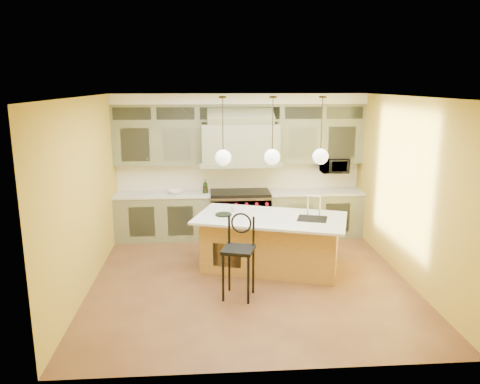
{
  "coord_description": "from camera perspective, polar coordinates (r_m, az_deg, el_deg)",
  "views": [
    {
      "loc": [
        -0.67,
        -7.04,
        3.09
      ],
      "look_at": [
        -0.11,
        0.7,
        1.29
      ],
      "focal_mm": 35.0,
      "sensor_mm": 36.0,
      "label": 1
    }
  ],
  "objects": [
    {
      "name": "oil_bottle_b",
      "position": [
        9.41,
        -4.25,
        0.53
      ],
      "size": [
        0.1,
        0.1,
        0.21
      ],
      "primitive_type": "imported",
      "rotation": [
        0.0,
        0.0,
        -0.07
      ],
      "color": "black",
      "rests_on": "back_cabinetry"
    },
    {
      "name": "counter_stool",
      "position": [
        6.86,
        -0.12,
        -7.15
      ],
      "size": [
        0.54,
        0.54,
        1.24
      ],
      "rotation": [
        0.0,
        0.0,
        -0.29
      ],
      "color": "black",
      "rests_on": "floor"
    },
    {
      "name": "pendant_right",
      "position": [
        7.8,
        9.79,
        4.5
      ],
      "size": [
        0.26,
        0.26,
        1.11
      ],
      "color": "#2D2319",
      "rests_on": "ceiling"
    },
    {
      "name": "pendant_left",
      "position": [
        7.58,
        -2.07,
        4.43
      ],
      "size": [
        0.26,
        0.26,
        1.11
      ],
      "color": "#2D2319",
      "rests_on": "ceiling"
    },
    {
      "name": "wall_left",
      "position": [
        7.45,
        -18.26,
        -0.29
      ],
      "size": [
        0.0,
        5.0,
        5.0
      ],
      "primitive_type": "plane",
      "rotation": [
        1.57,
        0.0,
        1.57
      ],
      "color": "gold",
      "rests_on": "ground"
    },
    {
      "name": "range",
      "position": [
        9.57,
        0.01,
        -2.7
      ],
      "size": [
        1.2,
        0.74,
        0.96
      ],
      "color": "silver",
      "rests_on": "floor"
    },
    {
      "name": "cup",
      "position": [
        8.12,
        -0.8,
        -2.01
      ],
      "size": [
        0.12,
        0.12,
        0.1
      ],
      "primitive_type": "imported",
      "rotation": [
        0.0,
        0.0,
        -0.05
      ],
      "color": "silver",
      "rests_on": "kitchen_island"
    },
    {
      "name": "microwave",
      "position": [
        9.79,
        11.44,
        3.19
      ],
      "size": [
        0.54,
        0.37,
        0.3
      ],
      "primitive_type": "imported",
      "color": "black",
      "rests_on": "back_cabinetry"
    },
    {
      "name": "fruit_bowl",
      "position": [
        9.45,
        -7.85,
        0.05
      ],
      "size": [
        0.33,
        0.33,
        0.07
      ],
      "primitive_type": "imported",
      "rotation": [
        0.0,
        0.0,
        -0.11
      ],
      "color": "white",
      "rests_on": "back_cabinetry"
    },
    {
      "name": "kitchen_island",
      "position": [
        8.0,
        3.81,
        -6.04
      ],
      "size": [
        2.75,
        2.0,
        1.35
      ],
      "rotation": [
        0.0,
        0.0,
        -0.32
      ],
      "color": "olive",
      "rests_on": "floor"
    },
    {
      "name": "oil_bottle_a",
      "position": [
        9.41,
        -4.25,
        0.72
      ],
      "size": [
        0.11,
        0.12,
        0.28
      ],
      "primitive_type": "imported",
      "rotation": [
        0.0,
        0.0,
        0.08
      ],
      "color": "black",
      "rests_on": "back_cabinetry"
    },
    {
      "name": "pendant_center",
      "position": [
        7.65,
        3.94,
        4.49
      ],
      "size": [
        0.26,
        0.26,
        1.11
      ],
      "color": "#2D2319",
      "rests_on": "ceiling"
    },
    {
      "name": "wall_right",
      "position": [
        7.89,
        19.64,
        0.33
      ],
      "size": [
        0.0,
        5.0,
        5.0
      ],
      "primitive_type": "plane",
      "rotation": [
        1.57,
        0.0,
        -1.57
      ],
      "color": "gold",
      "rests_on": "ground"
    },
    {
      "name": "floor",
      "position": [
        7.71,
        1.2,
        -10.52
      ],
      "size": [
        5.0,
        5.0,
        0.0
      ],
      "primitive_type": "plane",
      "color": "#58321E",
      "rests_on": "ground"
    },
    {
      "name": "wall_back",
      "position": [
        9.7,
        -0.15,
        3.36
      ],
      "size": [
        5.0,
        0.0,
        5.0
      ],
      "primitive_type": "plane",
      "rotation": [
        1.57,
        0.0,
        0.0
      ],
      "color": "gold",
      "rests_on": "ground"
    },
    {
      "name": "wall_front",
      "position": [
        4.87,
        4.05,
        -6.61
      ],
      "size": [
        5.0,
        0.0,
        5.0
      ],
      "primitive_type": "plane",
      "rotation": [
        -1.57,
        0.0,
        0.0
      ],
      "color": "gold",
      "rests_on": "ground"
    },
    {
      "name": "ceiling",
      "position": [
        7.07,
        1.31,
        11.56
      ],
      "size": [
        5.0,
        5.0,
        0.0
      ],
      "primitive_type": "plane",
      "rotation": [
        3.14,
        0.0,
        0.0
      ],
      "color": "white",
      "rests_on": "wall_back"
    },
    {
      "name": "back_cabinetry",
      "position": [
        9.44,
        -0.03,
        2.97
      ],
      "size": [
        5.0,
        0.77,
        2.9
      ],
      "color": "#75795A",
      "rests_on": "floor"
    }
  ]
}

